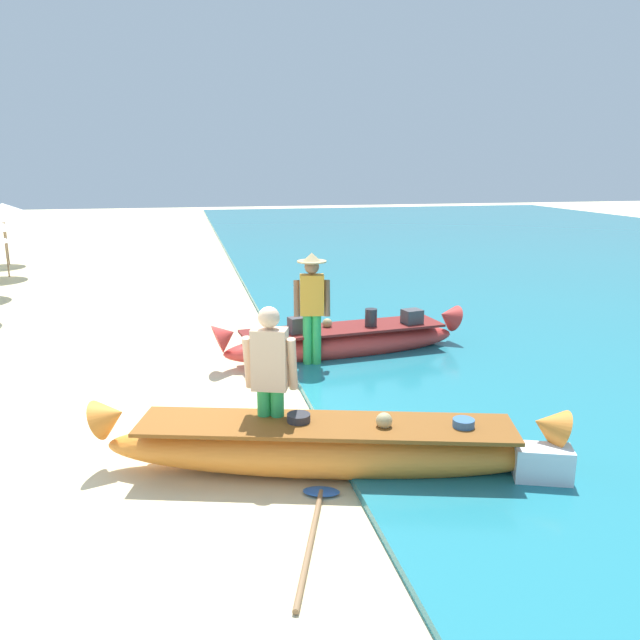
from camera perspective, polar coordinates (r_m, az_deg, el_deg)
ground_plane at (r=7.63m, az=-12.43°, el=-10.41°), size 80.00×80.00×0.00m
boat_orange_foreground at (r=6.54m, az=0.50°, el=-11.42°), size 4.76×1.89×0.84m
boat_red_midground at (r=10.26m, az=2.16°, el=-1.89°), size 4.29×1.20×0.82m
person_vendor_hatted at (r=9.51m, az=-0.74°, el=1.53°), size 0.58×0.44×1.82m
person_tourist_customer at (r=6.50m, az=-4.54°, el=-5.23°), size 0.59×0.38×1.72m
parasol_row_2 at (r=19.60m, az=-26.86°, el=8.55°), size 1.60×1.60×1.91m
parasol_row_3 at (r=22.05m, az=-26.79°, el=9.00°), size 1.60×1.60×1.91m
cooler_box at (r=6.68m, az=19.49°, el=-12.51°), size 0.61×0.46×0.44m
paddle at (r=5.82m, az=-0.51°, el=-17.95°), size 0.77×1.77×0.05m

